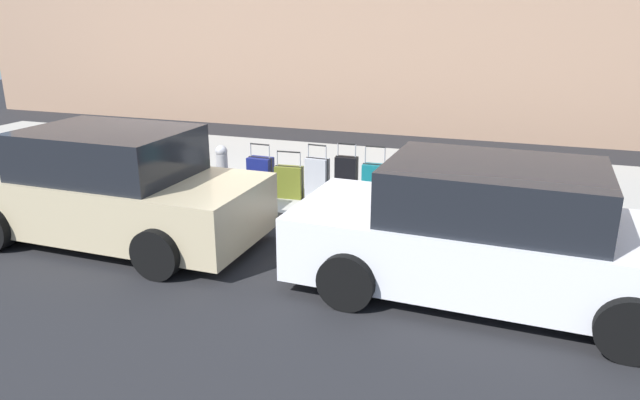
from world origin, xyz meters
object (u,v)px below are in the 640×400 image
(suitcase_maroon_2, at_px, (404,191))
(suitcase_teal_3, at_px, (374,185))
(suitcase_navy_7, at_px, (261,176))
(suitcase_black_4, at_px, (346,180))
(suitcase_navy_0, at_px, (476,196))
(bollard_post, at_px, (186,163))
(fire_hydrant, at_px, (222,167))
(parked_car_white_0, at_px, (490,235))
(suitcase_olive_6, at_px, (289,182))
(suitcase_silver_5, at_px, (317,180))
(parked_car_beige_1, at_px, (112,189))
(suitcase_red_1, at_px, (440,190))

(suitcase_maroon_2, height_order, suitcase_teal_3, suitcase_teal_3)
(suitcase_teal_3, xyz_separation_m, suitcase_navy_7, (1.99, -0.04, -0.03))
(suitcase_black_4, bearing_deg, suitcase_navy_0, 177.73)
(suitcase_black_4, relative_size, bollard_post, 1.07)
(suitcase_navy_0, xyz_separation_m, fire_hydrant, (4.27, -0.07, 0.06))
(parked_car_white_0, bearing_deg, suitcase_olive_6, -33.80)
(suitcase_navy_0, bearing_deg, suitcase_silver_5, 0.20)
(suitcase_black_4, height_order, parked_car_white_0, parked_car_white_0)
(parked_car_white_0, height_order, parked_car_beige_1, parked_car_beige_1)
(suitcase_maroon_2, distance_m, suitcase_silver_5, 1.43)
(suitcase_teal_3, xyz_separation_m, bollard_post, (3.32, 0.15, 0.12))
(suitcase_red_1, xyz_separation_m, suitcase_olive_6, (2.47, 0.08, -0.09))
(suitcase_maroon_2, relative_size, bollard_post, 0.98)
(suitcase_olive_6, bearing_deg, suitcase_teal_3, -179.64)
(suitcase_navy_7, height_order, bollard_post, bollard_post)
(suitcase_teal_3, xyz_separation_m, fire_hydrant, (2.70, -0.00, 0.07))
(suitcase_navy_0, distance_m, suitcase_teal_3, 1.58)
(suitcase_maroon_2, height_order, bollard_post, bollard_post)
(suitcase_red_1, relative_size, fire_hydrant, 1.26)
(suitcase_teal_3, relative_size, suitcase_silver_5, 1.03)
(suitcase_silver_5, bearing_deg, suitcase_navy_7, -6.21)
(suitcase_red_1, distance_m, suitcase_teal_3, 1.02)
(suitcase_olive_6, bearing_deg, suitcase_red_1, -178.19)
(fire_hydrant, bearing_deg, suitcase_navy_7, -176.81)
(suitcase_navy_7, relative_size, bollard_post, 0.94)
(suitcase_teal_3, height_order, parked_car_beige_1, parked_car_beige_1)
(suitcase_navy_0, distance_m, suitcase_black_4, 2.04)
(suitcase_red_1, relative_size, parked_car_white_0, 0.22)
(suitcase_navy_0, height_order, parked_car_beige_1, parked_car_beige_1)
(suitcase_black_4, xyz_separation_m, fire_hydrant, (2.23, 0.01, 0.03))
(suitcase_olive_6, distance_m, parked_car_white_0, 4.02)
(suitcase_red_1, distance_m, suitcase_maroon_2, 0.54)
(suitcase_navy_0, bearing_deg, suitcase_black_4, -2.27)
(suitcase_navy_0, distance_m, suitcase_silver_5, 2.51)
(suitcase_black_4, height_order, suitcase_silver_5, suitcase_black_4)
(suitcase_maroon_2, distance_m, suitcase_navy_7, 2.49)
(suitcase_navy_0, xyz_separation_m, suitcase_silver_5, (2.51, 0.01, 0.01))
(suitcase_red_1, distance_m, suitcase_black_4, 1.49)
(suitcase_red_1, relative_size, parked_car_beige_1, 0.24)
(bollard_post, relative_size, parked_car_white_0, 0.21)
(parked_car_white_0, bearing_deg, fire_hydrant, -26.08)
(suitcase_navy_0, relative_size, suitcase_teal_3, 1.05)
(suitcase_maroon_2, xyz_separation_m, bollard_post, (3.82, 0.07, 0.15))
(suitcase_maroon_2, distance_m, suitcase_black_4, 0.97)
(suitcase_navy_0, bearing_deg, parked_car_beige_1, 24.56)
(suitcase_teal_3, bearing_deg, fire_hydrant, -0.06)
(suitcase_teal_3, distance_m, suitcase_black_4, 0.47)
(suitcase_silver_5, relative_size, bollard_post, 1.03)
(fire_hydrant, height_order, parked_car_white_0, parked_car_white_0)
(suitcase_red_1, bearing_deg, bollard_post, 2.85)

